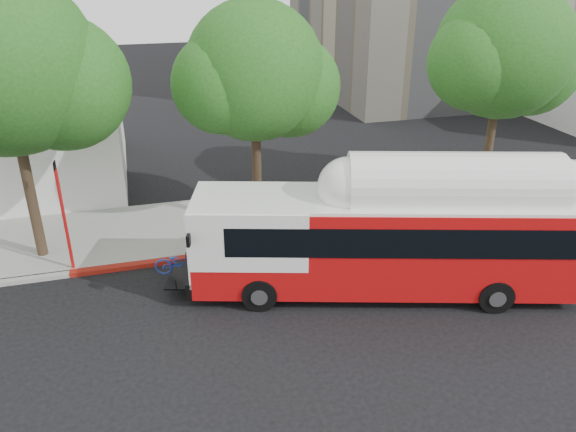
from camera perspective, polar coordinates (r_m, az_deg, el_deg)
The scene contains 9 objects.
ground at distance 17.77m, azimuth 4.46°, elevation -8.77°, with size 120.00×120.00×0.00m, color black.
sidewalk at distance 23.16m, azimuth -0.91°, elevation -0.00°, with size 60.00×5.00×0.15m, color gray.
curb_strip at distance 20.91m, azimuth 0.89°, elevation -2.90°, with size 60.00×0.30×0.15m, color gray.
red_curb_segment at distance 20.36m, azimuth -7.26°, elevation -3.91°, with size 10.00×0.32×0.16m, color maroon.
street_tree_left at distance 19.93m, azimuth -25.45°, elevation 13.28°, with size 6.67×5.80×9.74m.
street_tree_mid at distance 20.81m, azimuth -2.34°, elevation 14.02°, with size 5.75×5.00×8.62m.
street_tree_right at distance 24.83m, azimuth 21.78°, elevation 14.95°, with size 6.21×5.40×9.18m.
transit_bus at distance 17.74m, azimuth 9.89°, elevation -2.61°, with size 12.72×5.71×3.73m.
signal_pole at distance 19.80m, azimuth -21.78°, elevation -0.16°, with size 0.11×0.38×3.97m.
Camera 1 is at (-5.25, -13.84, 9.83)m, focal length 35.00 mm.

